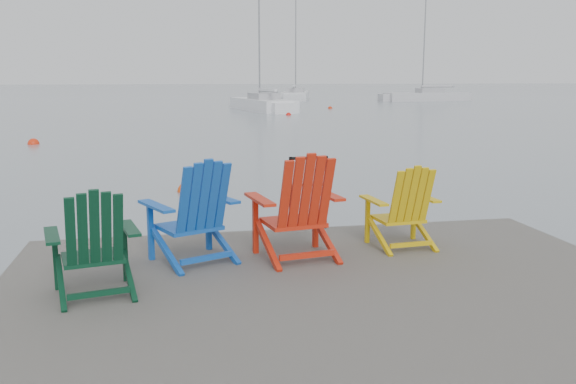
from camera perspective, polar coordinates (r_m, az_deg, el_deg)
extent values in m
plane|color=gray|center=(5.39, 5.20, -15.06)|extent=(400.00, 400.00, 0.00)
cube|color=#2F2D2A|center=(5.23, 5.28, -11.11)|extent=(6.00, 5.00, 0.20)
cylinder|color=black|center=(7.46, -20.76, -10.74)|extent=(0.26, 0.26, 1.20)
cylinder|color=black|center=(7.48, 0.39, -9.97)|extent=(0.26, 0.26, 1.20)
cylinder|color=black|center=(8.41, 18.93, -8.19)|extent=(0.26, 0.26, 1.20)
cylinder|color=black|center=(7.38, 0.25, -0.15)|extent=(0.04, 0.04, 0.90)
cylinder|color=black|center=(7.48, 3.56, -0.03)|extent=(0.04, 0.04, 0.90)
cylinder|color=black|center=(7.36, 1.93, 3.20)|extent=(0.48, 0.04, 0.04)
cylinder|color=black|center=(7.41, 1.92, 0.67)|extent=(0.44, 0.03, 0.03)
cube|color=#09311D|center=(5.55, -17.78, -5.87)|extent=(0.58, 0.54, 0.04)
cube|color=#09311D|center=(5.73, -20.90, -6.00)|extent=(0.05, 0.05, 0.53)
cube|color=#09311D|center=(5.77, -15.01, -5.52)|extent=(0.05, 0.05, 0.53)
cube|color=#09311D|center=(5.46, -21.24, -3.81)|extent=(0.23, 0.58, 0.03)
cube|color=#09311D|center=(5.51, -14.60, -3.29)|extent=(0.23, 0.58, 0.03)
cube|color=#09311D|center=(5.18, -17.64, -3.45)|extent=(0.50, 0.33, 0.64)
cube|color=#104BAE|center=(6.29, -9.24, -3.23)|extent=(0.71, 0.68, 0.04)
cube|color=#104BAE|center=(6.36, -12.73, -3.64)|extent=(0.07, 0.07, 0.59)
cube|color=#104BAE|center=(6.63, -7.45, -2.88)|extent=(0.07, 0.07, 0.59)
cube|color=#104BAE|center=(6.08, -12.25, -1.30)|extent=(0.37, 0.63, 0.03)
cube|color=#104BAE|center=(6.38, -6.36, -0.55)|extent=(0.37, 0.63, 0.03)
cube|color=#104BAE|center=(5.92, -7.90, -0.60)|extent=(0.58, 0.46, 0.72)
cube|color=red|center=(6.34, 0.48, -2.85)|extent=(0.66, 0.60, 0.04)
cube|color=red|center=(6.44, -3.07, -3.09)|extent=(0.06, 0.06, 0.61)
cube|color=red|center=(6.67, 2.59, -2.60)|extent=(0.06, 0.06, 0.61)
cube|color=red|center=(6.14, -2.67, -0.68)|extent=(0.24, 0.68, 0.03)
cube|color=red|center=(6.40, 3.66, -0.23)|extent=(0.24, 0.68, 0.03)
cube|color=red|center=(5.94, 1.71, -0.17)|extent=(0.58, 0.36, 0.75)
cube|color=gold|center=(6.86, 10.26, -2.48)|extent=(0.52, 0.47, 0.04)
cube|color=gold|center=(6.90, 7.45, -2.65)|extent=(0.05, 0.05, 0.51)
cube|color=gold|center=(7.15, 11.68, -2.32)|extent=(0.05, 0.05, 0.51)
cube|color=gold|center=(6.66, 8.01, -0.78)|extent=(0.16, 0.56, 0.03)
cube|color=gold|center=(6.94, 12.68, -0.49)|extent=(0.16, 0.56, 0.03)
cube|color=gold|center=(6.54, 11.50, -0.43)|extent=(0.47, 0.27, 0.63)
cube|color=white|center=(43.91, -2.47, 7.98)|extent=(3.76, 9.06, 1.10)
cube|color=#9E9EA3|center=(43.47, -2.29, 8.88)|extent=(2.03, 2.87, 0.55)
cylinder|color=gray|center=(44.46, -2.73, 15.81)|extent=(0.12, 0.12, 10.99)
cube|color=silver|center=(64.94, 0.69, 8.88)|extent=(5.04, 10.35, 1.10)
cube|color=#9E9EA3|center=(64.42, 0.67, 9.48)|extent=(2.52, 3.37, 0.55)
cylinder|color=gray|center=(65.58, 0.73, 14.85)|extent=(0.12, 0.12, 12.52)
cube|color=#BBBABE|center=(62.85, 12.77, 8.56)|extent=(8.52, 2.90, 1.10)
cube|color=#9E9EA3|center=(63.04, 13.13, 9.18)|extent=(2.63, 1.74, 0.55)
cylinder|color=gray|center=(62.73, 12.65, 13.84)|extent=(0.12, 0.12, 10.45)
sphere|color=#D2420C|center=(12.82, -9.43, 0.05)|extent=(0.40, 0.40, 0.40)
sphere|color=red|center=(23.43, -22.71, 4.16)|extent=(0.41, 0.41, 0.41)
sphere|color=red|center=(38.12, 0.05, 7.20)|extent=(0.34, 0.34, 0.34)
sphere|color=red|center=(46.29, 3.96, 7.80)|extent=(0.34, 0.34, 0.34)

